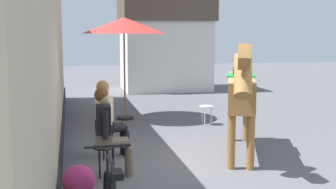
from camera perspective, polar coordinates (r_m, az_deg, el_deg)
ground_plane at (r=10.54m, az=0.04°, el=-4.27°), size 40.00×40.00×0.00m
pub_facade_wall at (r=8.60m, az=-14.58°, el=3.06°), size 0.34×14.00×3.40m
distant_cottage at (r=17.43m, az=-0.36°, el=6.53°), size 3.40×2.60×3.50m
seated_visitor_near at (r=7.02m, az=-7.59°, el=-4.09°), size 0.61×0.49×1.39m
seated_visitor_far at (r=8.05m, az=-7.59°, el=-2.54°), size 0.61×0.48×1.39m
saddled_horse_center at (r=8.17m, az=9.12°, el=0.30°), size 1.28×2.86×2.06m
cafe_parasol at (r=11.49m, az=-5.56°, el=8.56°), size 2.10×2.10×2.58m
spare_stool_white at (r=10.92m, az=4.82°, el=-1.73°), size 0.32×0.32×0.46m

